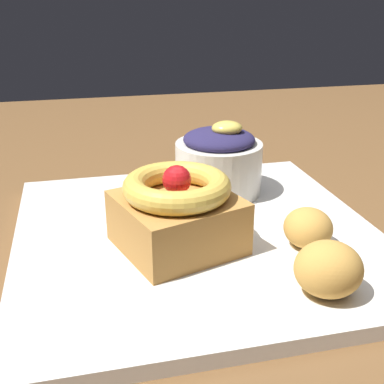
% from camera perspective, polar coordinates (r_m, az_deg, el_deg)
% --- Properties ---
extents(dining_table, '(1.53, 0.94, 0.73)m').
position_cam_1_polar(dining_table, '(0.64, 2.41, -5.02)').
color(dining_table, brown).
rests_on(dining_table, ground_plane).
extents(front_plate, '(0.31, 0.31, 0.01)m').
position_cam_1_polar(front_plate, '(0.43, 0.61, -5.14)').
color(front_plate, white).
rests_on(front_plate, dining_table).
extents(cake_slice, '(0.11, 0.11, 0.07)m').
position_cam_1_polar(cake_slice, '(0.39, -1.70, -2.21)').
color(cake_slice, '#B77F3D').
rests_on(cake_slice, front_plate).
extents(berry_ramekin, '(0.09, 0.09, 0.07)m').
position_cam_1_polar(berry_ramekin, '(0.50, 3.07, 3.53)').
color(berry_ramekin, silver).
rests_on(berry_ramekin, front_plate).
extents(fritter_front, '(0.05, 0.04, 0.04)m').
position_cam_1_polar(fritter_front, '(0.35, 15.18, -8.48)').
color(fritter_front, gold).
rests_on(fritter_front, front_plate).
extents(fritter_middle, '(0.04, 0.04, 0.03)m').
position_cam_1_polar(fritter_middle, '(0.41, 13.10, -4.00)').
color(fritter_middle, gold).
rests_on(fritter_middle, front_plate).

